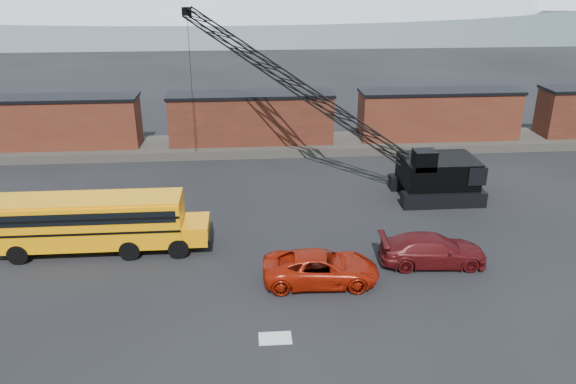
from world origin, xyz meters
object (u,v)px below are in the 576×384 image
school_bus (96,221)px  crawler_crane (295,85)px  red_pickup (321,268)px  maroon_suv (433,250)px

school_bus → crawler_crane: (11.81, 10.57, 5.08)m
red_pickup → crawler_crane: size_ratio=0.29×
school_bus → red_pickup: school_bus is taller
maroon_suv → crawler_crane: 15.92m
red_pickup → crawler_crane: 15.98m
school_bus → red_pickup: size_ratio=2.02×
school_bus → maroon_suv: bearing=-9.0°
red_pickup → school_bus: bearing=72.3°
school_bus → maroon_suv: (17.89, -2.83, -0.98)m
school_bus → maroon_suv: size_ratio=2.07×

